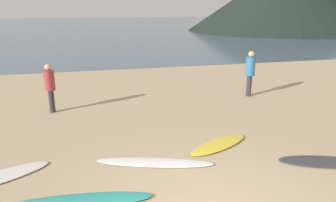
% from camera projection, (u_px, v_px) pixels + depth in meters
% --- Properties ---
extents(ground_plane, '(120.00, 120.00, 0.20)m').
position_uv_depth(ground_plane, '(129.00, 86.00, 14.26)').
color(ground_plane, tan).
rests_on(ground_plane, ground).
extents(ocean_water, '(140.00, 100.00, 0.01)m').
position_uv_depth(ocean_water, '(95.00, 25.00, 63.83)').
color(ocean_water, '#475B6B').
rests_on(ocean_water, ground).
extents(surfboard_3, '(2.61, 0.76, 0.08)m').
position_uv_depth(surfboard_3, '(80.00, 201.00, 5.49)').
color(surfboard_3, teal).
rests_on(surfboard_3, ground).
extents(surfboard_4, '(2.63, 1.25, 0.06)m').
position_uv_depth(surfboard_4, '(155.00, 162.00, 6.89)').
color(surfboard_4, white).
rests_on(surfboard_4, ground).
extents(surfboard_5, '(1.96, 1.35, 0.08)m').
position_uv_depth(surfboard_5, '(219.00, 144.00, 7.79)').
color(surfboard_5, yellow).
rests_on(surfboard_5, ground).
extents(surfboard_6, '(2.04, 1.19, 0.06)m').
position_uv_depth(surfboard_6, '(324.00, 162.00, 6.93)').
color(surfboard_6, '#333338').
rests_on(surfboard_6, ground).
extents(person_0, '(0.36, 0.36, 1.76)m').
position_uv_depth(person_0, '(250.00, 70.00, 11.92)').
color(person_0, '#2D2D38').
rests_on(person_0, ground).
extents(person_2, '(0.33, 0.33, 1.62)m').
position_uv_depth(person_2, '(50.00, 84.00, 10.04)').
color(person_2, '#2D2D38').
rests_on(person_2, ground).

